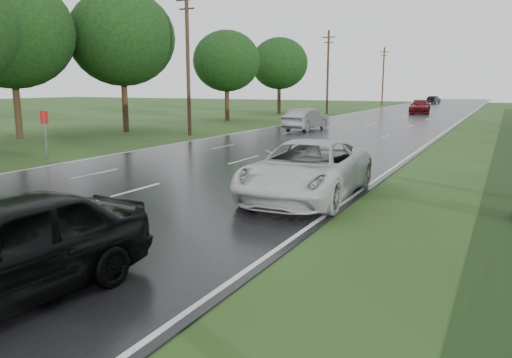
{
  "coord_description": "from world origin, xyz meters",
  "views": [
    {
      "loc": [
        10.92,
        -4.5,
        3.48
      ],
      "look_at": [
        5.71,
        5.85,
        1.3
      ],
      "focal_mm": 35.0,
      "sensor_mm": 36.0,
      "label": 1
    }
  ],
  "objects": [
    {
      "name": "road",
      "position": [
        0.0,
        45.0,
        0.02
      ],
      "size": [
        14.0,
        180.0,
        0.04
      ],
      "primitive_type": "cube",
      "color": "black",
      "rests_on": "ground"
    },
    {
      "name": "edge_stripe_east",
      "position": [
        6.75,
        45.0,
        0.04
      ],
      "size": [
        0.12,
        180.0,
        0.01
      ],
      "primitive_type": "cube",
      "color": "silver",
      "rests_on": "road"
    },
    {
      "name": "edge_stripe_west",
      "position": [
        -6.75,
        45.0,
        0.04
      ],
      "size": [
        0.12,
        180.0,
        0.01
      ],
      "primitive_type": "cube",
      "color": "silver",
      "rests_on": "road"
    },
    {
      "name": "center_line",
      "position": [
        0.0,
        45.0,
        0.04
      ],
      "size": [
        0.12,
        180.0,
        0.01
      ],
      "primitive_type": "cube",
      "color": "silver",
      "rests_on": "road"
    },
    {
      "name": "road_sign",
      "position": [
        -8.5,
        12.0,
        1.64
      ],
      "size": [
        0.5,
        0.06,
        2.3
      ],
      "color": "slate",
      "rests_on": "ground"
    },
    {
      "name": "utility_pole_mid",
      "position": [
        -9.2,
        25.0,
        5.2
      ],
      "size": [
        1.6,
        0.26,
        10.0
      ],
      "color": "#3C2618",
      "rests_on": "ground"
    },
    {
      "name": "utility_pole_far",
      "position": [
        -9.2,
        55.0,
        5.2
      ],
      "size": [
        1.6,
        0.26,
        10.0
      ],
      "color": "#3C2618",
      "rests_on": "ground"
    },
    {
      "name": "utility_pole_distant",
      "position": [
        -9.2,
        85.0,
        5.2
      ],
      "size": [
        1.6,
        0.26,
        10.0
      ],
      "color": "#3C2618",
      "rests_on": "ground"
    },
    {
      "name": "tree_west_c",
      "position": [
        -15.0,
        25.0,
        6.92
      ],
      "size": [
        7.8,
        7.8,
        10.43
      ],
      "color": "#3C2618",
      "rests_on": "ground"
    },
    {
      "name": "tree_west_d",
      "position": [
        -14.2,
        39.0,
        5.82
      ],
      "size": [
        6.6,
        6.6,
        8.8
      ],
      "color": "#3C2618",
      "rests_on": "ground"
    },
    {
      "name": "tree_west_e",
      "position": [
        -18.0,
        18.0,
        6.83
      ],
      "size": [
        8.0,
        8.0,
        10.44
      ],
      "color": "#3C2618",
      "rests_on": "ground"
    },
    {
      "name": "tree_west_f",
      "position": [
        -14.8,
        53.0,
        6.14
      ],
      "size": [
        7.0,
        7.0,
        9.29
      ],
      "color": "#3C2618",
      "rests_on": "ground"
    },
    {
      "name": "white_pickup",
      "position": [
        5.5,
        9.8,
        0.92
      ],
      "size": [
        3.19,
        6.46,
        1.76
      ],
      "primitive_type": "imported",
      "rotation": [
        0.0,
        0.0,
        0.04
      ],
      "color": "silver",
      "rests_on": "road"
    },
    {
      "name": "silver_sedan",
      "position": [
        -3.19,
        32.26,
        0.87
      ],
      "size": [
        2.14,
        5.18,
        1.67
      ],
      "primitive_type": "imported",
      "rotation": [
        0.0,
        0.0,
        3.07
      ],
      "color": "gray",
      "rests_on": "road"
    },
    {
      "name": "far_car_red",
      "position": [
        1.0,
        60.64,
        0.88
      ],
      "size": [
        2.86,
        5.95,
        1.67
      ],
      "primitive_type": "imported",
      "rotation": [
        0.0,
        0.0,
        0.09
      ],
      "color": "maroon",
      "rests_on": "road"
    },
    {
      "name": "far_car_dark",
      "position": [
        -2.21,
        98.16,
        0.75
      ],
      "size": [
        2.19,
        4.49,
        1.42
      ],
      "primitive_type": "imported",
      "rotation": [
        0.0,
        0.0,
        2.98
      ],
      "color": "black",
      "rests_on": "road"
    }
  ]
}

